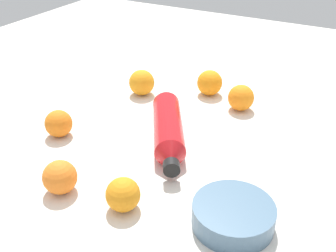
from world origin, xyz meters
The scene contains 9 objects.
ground_plane centered at (0.00, 0.00, 0.00)m, with size 2.40×2.40×0.00m, color silver.
water_bottle centered at (0.01, -0.03, 0.04)m, with size 0.30×0.21×0.07m.
orange_0 centered at (0.28, -0.15, 0.04)m, with size 0.07×0.07×0.07m, color orange.
orange_1 centered at (-0.20, -0.24, 0.04)m, with size 0.08×0.08×0.08m, color orange.
orange_2 centered at (0.26, 0.00, 0.04)m, with size 0.07×0.07×0.07m, color orange.
orange_3 centered at (-0.30, -0.06, 0.04)m, with size 0.08×0.08×0.08m, color orange.
orange_4 centered at (0.11, -0.30, 0.04)m, with size 0.07×0.07×0.07m, color orange.
orange_5 centered at (-0.25, 0.06, 0.04)m, with size 0.08×0.08×0.08m, color orange.
ceramic_bowl centered at (0.20, 0.21, 0.02)m, with size 0.16×0.16×0.05m, color slate.
Camera 1 is at (0.76, 0.37, 0.56)m, focal length 42.75 mm.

